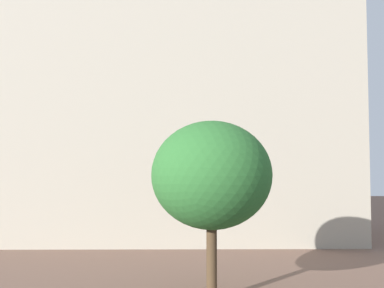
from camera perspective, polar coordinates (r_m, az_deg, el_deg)
landmark_building at (r=32.02m, az=-6.52°, el=9.28°), size 28.40×11.44×41.76m
tree_curb_far at (r=15.92m, az=2.63°, el=-4.21°), size 4.49×4.49×6.64m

